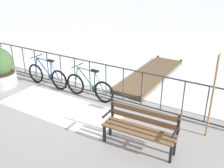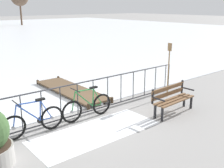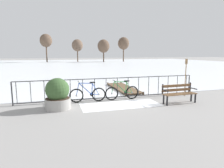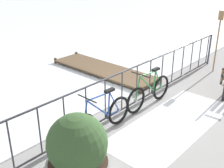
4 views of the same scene
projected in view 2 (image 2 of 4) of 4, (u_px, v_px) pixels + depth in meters
ground_plane at (70, 119)px, 8.17m from camera, size 160.00×160.00×0.00m
snow_patch at (96, 132)px, 7.33m from camera, size 3.54×1.41×0.01m
railing_fence at (69, 101)px, 8.02m from camera, size 9.06×0.06×1.07m
bicycle_near_railing at (87, 107)px, 8.14m from camera, size 1.71×0.52×0.97m
bicycle_second at (33, 121)px, 7.11m from camera, size 1.71×0.52×0.97m
park_bench at (172, 97)px, 8.54m from camera, size 1.62×0.55×0.89m
oar_upright at (169, 66)px, 9.91m from camera, size 0.04×0.16×1.98m
wooden_dock at (71, 90)px, 10.60m from camera, size 1.10×3.87×0.20m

